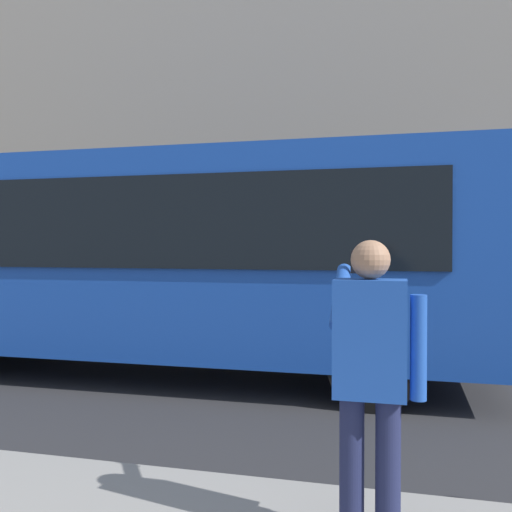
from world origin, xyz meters
The scene contains 4 objects.
ground_plane centered at (0.00, 0.00, 0.00)m, with size 60.00×60.00×0.00m, color #2B2B2D.
building_facade_far centered at (-0.02, -6.80, 5.99)m, with size 28.00×1.55×12.00m.
red_bus centered at (2.62, 0.00, 1.68)m, with size 9.05×2.54×3.08m.
pedestrian_photographer centered at (-0.53, 4.21, 1.14)m, with size 0.53×0.52×1.70m.
Camera 1 is at (-0.70, 7.43, 1.82)m, focal length 39.82 mm.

